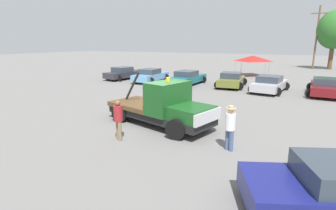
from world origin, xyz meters
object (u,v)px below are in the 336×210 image
Objects in this scene: person_near_truck at (230,124)px; parked_car_charcoal at (124,73)px; parked_car_skyblue at (151,75)px; tree_left at (335,30)px; person_at_hood at (118,117)px; tow_truck at (164,107)px; parked_car_silver at (270,84)px; canopy_tent_red at (253,58)px; utility_pole at (317,36)px; parked_car_olive at (231,80)px; traffic_cone at (199,108)px; parked_car_teal at (187,78)px; parked_car_maroon at (324,87)px.

person_near_truck is 0.36× the size of parked_car_charcoal.
parked_car_charcoal is at bearing -106.30° from person_near_truck.
tree_left is at bearing -38.41° from parked_car_skyblue.
tree_left reaches higher than person_at_hood.
tow_truck is 1.27× the size of parked_car_silver.
canopy_tent_red is 0.40× the size of tree_left.
utility_pole reaches higher than person_near_truck.
parked_car_olive is (8.08, 0.52, -0.00)m from parked_car_skyblue.
person_near_truck is 0.37× the size of parked_car_silver.
traffic_cone is at bearing -121.42° from person_near_truck.
person_near_truck reaches higher than person_at_hood.
parked_car_teal is 1.06× the size of parked_car_silver.
person_at_hood is 38.92m from tree_left.
person_at_hood reaches higher than traffic_cone.
parked_car_charcoal is 1.00× the size of parked_car_maroon.
canopy_tent_red reaches higher than parked_car_teal.
person_near_truck is 1.02× the size of person_at_hood.
utility_pole is at bearing -166.31° from tree_left.
parked_car_charcoal is at bearing 142.47° from traffic_cone.
person_near_truck is 37.03m from tree_left.
person_at_hood is 0.36× the size of parked_car_skyblue.
utility_pole is (-2.18, -0.53, -0.86)m from tree_left.
person_at_hood is at bearing 170.84° from parked_car_silver.
parked_car_maroon reaches higher than traffic_cone.
person_at_hood is 0.34× the size of parked_car_teal.
parked_car_skyblue is at bearing -85.17° from parked_car_charcoal.
parked_car_skyblue is at bearing 133.55° from traffic_cone.
parked_car_maroon is 23.31m from tree_left.
canopy_tent_red reaches higher than parked_car_olive.
parked_car_maroon is (11.24, 0.00, -0.00)m from parked_car_teal.
person_at_hood reaches higher than parked_car_silver.
parked_car_charcoal is at bearing 67.16° from person_at_hood.
tree_left reaches higher than person_near_truck.
parked_car_silver is at bearing -93.28° from parked_car_skyblue.
traffic_cone is (1.47, 5.59, -0.72)m from person_at_hood.
parked_car_olive is 9.58m from traffic_cone.
parked_car_charcoal is 1.40× the size of canopy_tent_red.
tree_left is at bearing -26.31° from parked_car_teal.
parked_car_silver is at bearing -89.26° from parked_car_teal.
person_near_truck is 0.51× the size of canopy_tent_red.
tow_truck is 1.36× the size of parked_car_olive.
parked_car_olive is at bearing -107.92° from utility_pole.
parked_car_skyblue is 1.08× the size of parked_car_olive.
person_near_truck is at bearing -7.25° from tow_truck.
parked_car_skyblue is 0.56× the size of tree_left.
person_near_truck is 0.35× the size of parked_car_teal.
traffic_cone is (-8.67, -31.71, -5.38)m from tree_left.
tow_truck is at bearing -101.73° from traffic_cone.
parked_car_maroon is (15.28, -0.02, -0.00)m from parked_car_skyblue.
parked_car_skyblue is at bearing -113.41° from person_near_truck.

